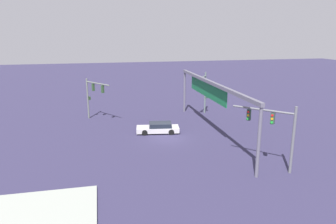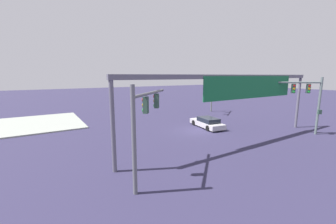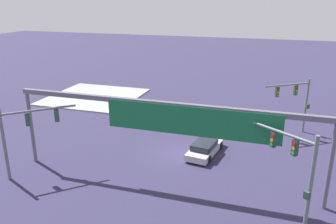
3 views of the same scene
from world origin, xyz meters
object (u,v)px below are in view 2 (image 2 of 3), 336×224
traffic_signal_near_corner (210,90)px  traffic_signal_opposite_side (144,117)px  traffic_signal_cross_street (310,97)px  sedan_car_approaching (207,123)px

traffic_signal_near_corner → traffic_signal_opposite_side: (19.15, 14.96, 0.08)m
traffic_signal_opposite_side → traffic_signal_cross_street: bearing=-43.5°
traffic_signal_opposite_side → traffic_signal_cross_street: (-18.73, 0.04, 0.08)m
traffic_signal_opposite_side → sedan_car_approaching: traffic_signal_opposite_side is taller
sedan_car_approaching → traffic_signal_opposite_side: bearing=131.2°
traffic_signal_near_corner → sedan_car_approaching: traffic_signal_near_corner is taller
traffic_signal_opposite_side → sedan_car_approaching: size_ratio=1.11×
traffic_signal_opposite_side → traffic_signal_cross_street: size_ratio=0.96×
traffic_signal_opposite_side → traffic_signal_near_corner: bearing=-5.4°
traffic_signal_near_corner → traffic_signal_cross_street: (0.42, 15.00, 0.16)m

